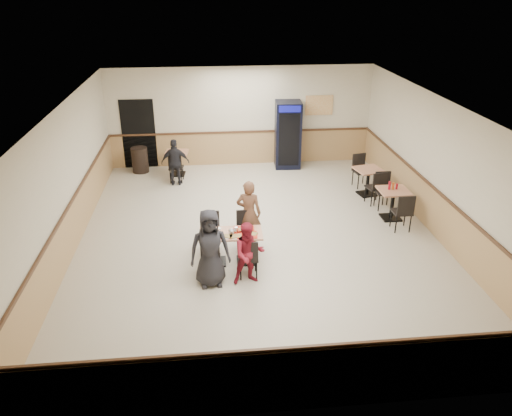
{
  "coord_description": "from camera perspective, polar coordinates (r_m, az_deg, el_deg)",
  "views": [
    {
      "loc": [
        -1.09,
        -9.9,
        5.3
      ],
      "look_at": [
        -0.11,
        -0.5,
        0.96
      ],
      "focal_mm": 35.0,
      "sensor_mm": 36.0,
      "label": 1
    }
  ],
  "objects": [
    {
      "name": "side_table_near_chair_north",
      "position": [
        12.9,
        14.45,
        1.9
      ],
      "size": [
        0.44,
        0.44,
        0.94
      ],
      "primitive_type": null,
      "rotation": [
        0.0,
        0.0,
        0.0
      ],
      "color": "black",
      "rests_on": "ground"
    },
    {
      "name": "main_table",
      "position": [
        10.12,
        -2.87,
        -3.98
      ],
      "size": [
        1.28,
        0.67,
        0.68
      ],
      "rotation": [
        0.0,
        0.0,
        -0.03
      ],
      "color": "black",
      "rests_on": "ground"
    },
    {
      "name": "lone_diner",
      "position": [
        14.12,
        -9.2,
        5.17
      ],
      "size": [
        0.78,
        0.34,
        1.32
      ],
      "primitive_type": "imported",
      "rotation": [
        0.0,
        0.0,
        3.12
      ],
      "color": "black",
      "rests_on": "ground"
    },
    {
      "name": "room_shell",
      "position": [
        13.61,
        6.6,
        4.22
      ],
      "size": [
        10.0,
        10.0,
        10.0
      ],
      "color": "silver",
      "rests_on": "ground"
    },
    {
      "name": "main_chairs",
      "position": [
        10.13,
        -3.12,
        -4.1
      ],
      "size": [
        1.16,
        1.51,
        0.86
      ],
      "rotation": [
        0.0,
        0.0,
        -0.03
      ],
      "color": "black",
      "rests_on": "ground"
    },
    {
      "name": "diner_man_opposite",
      "position": [
        10.68,
        -0.84,
        -0.58
      ],
      "size": [
        0.61,
        0.47,
        1.48
      ],
      "primitive_type": "imported",
      "rotation": [
        0.0,
        0.0,
        2.9
      ],
      "color": "brown",
      "rests_on": "ground"
    },
    {
      "name": "side_table_near_chair_south",
      "position": [
        11.89,
        16.32,
        -0.33
      ],
      "size": [
        0.44,
        0.44,
        0.94
      ],
      "primitive_type": null,
      "rotation": [
        0.0,
        0.0,
        3.14
      ],
      "color": "black",
      "rests_on": "ground"
    },
    {
      "name": "trash_bin",
      "position": [
        15.39,
        -13.12,
        5.38
      ],
      "size": [
        0.48,
        0.48,
        0.76
      ],
      "primitive_type": "cylinder",
      "color": "black",
      "rests_on": "ground"
    },
    {
      "name": "condiment_caddy",
      "position": [
        12.29,
        15.32,
        2.46
      ],
      "size": [
        0.23,
        0.06,
        0.2
      ],
      "color": "#A40B1B",
      "rests_on": "side_table_near"
    },
    {
      "name": "tabletop_clutter",
      "position": [
        9.94,
        -2.87,
        -2.92
      ],
      "size": [
        1.11,
        0.56,
        0.12
      ],
      "rotation": [
        0.0,
        0.0,
        -0.03
      ],
      "color": "red",
      "rests_on": "main_table"
    },
    {
      "name": "ground",
      "position": [
        11.28,
        0.29,
        -3.34
      ],
      "size": [
        10.0,
        10.0,
        0.0
      ],
      "primitive_type": "plane",
      "color": "beige",
      "rests_on": "ground"
    },
    {
      "name": "diner_woman_right",
      "position": [
        9.37,
        -0.83,
        -5.23
      ],
      "size": [
        0.67,
        0.55,
        1.25
      ],
      "primitive_type": "imported",
      "rotation": [
        0.0,
        0.0,
        0.14
      ],
      "color": "maroon",
      "rests_on": "ground"
    },
    {
      "name": "side_table_far_chair_south",
      "position": [
        13.14,
        13.44,
        2.39
      ],
      "size": [
        0.51,
        0.51,
        0.93
      ],
      "primitive_type": null,
      "rotation": [
        0.0,
        0.0,
        3.34
      ],
      "color": "black",
      "rests_on": "ground"
    },
    {
      "name": "back_table_chair_lone",
      "position": [
        14.41,
        -9.11,
        4.67
      ],
      "size": [
        0.45,
        0.45,
        0.89
      ],
      "primitive_type": null,
      "rotation": [
        0.0,
        0.0,
        3.05
      ],
      "color": "black",
      "rests_on": "ground"
    },
    {
      "name": "side_table_far",
      "position": [
        13.65,
        12.68,
        3.41
      ],
      "size": [
        0.81,
        0.81,
        0.73
      ],
      "rotation": [
        0.0,
        0.0,
        0.2
      ],
      "color": "black",
      "rests_on": "ground"
    },
    {
      "name": "pepsi_cooler",
      "position": [
        15.31,
        3.66,
        8.36
      ],
      "size": [
        0.81,
        0.82,
        2.01
      ],
      "rotation": [
        0.0,
        0.0,
        -0.06
      ],
      "color": "black",
      "rests_on": "ground"
    },
    {
      "name": "back_table",
      "position": [
        14.93,
        -9.02,
        5.48
      ],
      "size": [
        0.71,
        0.71,
        0.7
      ],
      "rotation": [
        0.0,
        0.0,
        -0.09
      ],
      "color": "black",
      "rests_on": "ground"
    },
    {
      "name": "side_table_near",
      "position": [
        12.38,
        15.36,
        0.93
      ],
      "size": [
        0.7,
        0.7,
        0.74
      ],
      "rotation": [
        0.0,
        0.0,
        0.0
      ],
      "color": "black",
      "rests_on": "ground"
    },
    {
      "name": "diner_woman_left",
      "position": [
        9.3,
        -5.29,
        -4.59
      ],
      "size": [
        0.8,
        0.56,
        1.54
      ],
      "primitive_type": "imported",
      "rotation": [
        0.0,
        0.0,
        0.1
      ],
      "color": "black",
      "rests_on": "ground"
    },
    {
      "name": "side_table_far_chair_north",
      "position": [
        14.18,
        11.96,
        4.19
      ],
      "size": [
        0.51,
        0.51,
        0.93
      ],
      "primitive_type": null,
      "rotation": [
        0.0,
        0.0,
        0.2
      ],
      "color": "black",
      "rests_on": "ground"
    }
  ]
}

